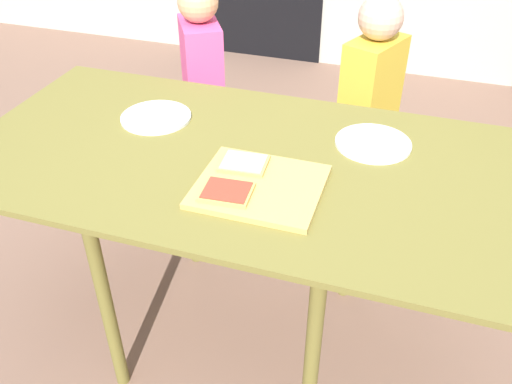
# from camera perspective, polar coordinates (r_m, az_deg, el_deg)

# --- Properties ---
(ground_plane) EXTENTS (16.00, 16.00, 0.00)m
(ground_plane) POSITION_cam_1_polar(r_m,az_deg,el_deg) (2.07, -1.45, -14.35)
(ground_plane) COLOR #81604F
(dining_table) EXTENTS (1.60, 0.83, 0.76)m
(dining_table) POSITION_cam_1_polar(r_m,az_deg,el_deg) (1.61, -1.81, 1.42)
(dining_table) COLOR olive
(dining_table) RESTS_ON ground
(cutting_board) EXTENTS (0.32, 0.29, 0.02)m
(cutting_board) POSITION_cam_1_polar(r_m,az_deg,el_deg) (1.43, 0.38, 0.59)
(cutting_board) COLOR tan
(cutting_board) RESTS_ON dining_table
(pizza_slice_far_left) EXTENTS (0.13, 0.11, 0.01)m
(pizza_slice_far_left) POSITION_cam_1_polar(r_m,az_deg,el_deg) (1.49, -1.27, 3.01)
(pizza_slice_far_left) COLOR #E9AE59
(pizza_slice_far_left) RESTS_ON cutting_board
(pizza_slice_near_left) EXTENTS (0.13, 0.11, 0.01)m
(pizza_slice_near_left) POSITION_cam_1_polar(r_m,az_deg,el_deg) (1.38, -3.07, 0.03)
(pizza_slice_near_left) COLOR #E9AE59
(pizza_slice_near_left) RESTS_ON cutting_board
(plate_white_left) EXTENTS (0.22, 0.22, 0.01)m
(plate_white_left) POSITION_cam_1_polar(r_m,az_deg,el_deg) (1.78, -10.33, 7.65)
(plate_white_left) COLOR white
(plate_white_left) RESTS_ON dining_table
(plate_white_right) EXTENTS (0.22, 0.22, 0.01)m
(plate_white_right) POSITION_cam_1_polar(r_m,az_deg,el_deg) (1.65, 12.05, 4.97)
(plate_white_right) COLOR white
(plate_white_right) RESTS_ON dining_table
(child_left) EXTENTS (0.24, 0.28, 1.06)m
(child_left) POSITION_cam_1_polar(r_m,az_deg,el_deg) (2.27, -5.45, 9.78)
(child_left) COLOR #335047
(child_left) RESTS_ON ground
(child_right) EXTENTS (0.22, 0.28, 1.05)m
(child_right) POSITION_cam_1_polar(r_m,az_deg,el_deg) (2.18, 11.53, 7.92)
(child_right) COLOR #382537
(child_right) RESTS_ON ground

